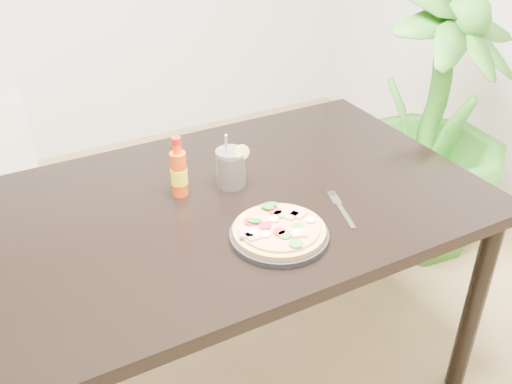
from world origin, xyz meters
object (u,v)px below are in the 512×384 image
plate (279,235)px  cola_cup (231,169)px  pizza (279,229)px  houseplant (433,120)px  fork (341,208)px  dining_table (237,220)px  hot_sauce_bottle (179,172)px

plate → cola_cup: 0.30m
pizza → houseplant: bearing=27.9°
plate → fork: size_ratio=1.38×
dining_table → plate: plate is taller
pizza → houseplant: size_ratio=0.20×
plate → houseplant: 1.26m
cola_cup → hot_sauce_bottle: bearing=172.0°
dining_table → pizza: 0.26m
fork → hot_sauce_bottle: bearing=157.8°
hot_sauce_bottle → cola_cup: bearing=-8.0°
plate → hot_sauce_bottle: (-0.14, 0.32, 0.06)m
hot_sauce_bottle → houseplant: bearing=12.1°
houseplant → pizza: bearing=-152.1°
dining_table → fork: size_ratio=7.55×
dining_table → plate: (0.01, -0.23, 0.09)m
dining_table → hot_sauce_bottle: hot_sauce_bottle is taller
pizza → hot_sauce_bottle: 0.35m
dining_table → houseplant: (1.12, 0.36, -0.06)m
pizza → cola_cup: bearing=87.9°
fork → houseplant: size_ratio=0.15×
dining_table → cola_cup: bearing=75.6°
cola_cup → dining_table: bearing=-104.4°
dining_table → hot_sauce_bottle: bearing=147.2°
plate → hot_sauce_bottle: 0.36m
dining_table → hot_sauce_bottle: (-0.14, 0.09, 0.16)m
plate → houseplant: houseplant is taller
dining_table → fork: (0.23, -0.20, 0.09)m
fork → plate: bearing=-154.8°
fork → houseplant: 1.06m
hot_sauce_bottle → dining_table: bearing=-32.8°
hot_sauce_bottle → houseplant: 1.30m
hot_sauce_bottle → fork: 0.46m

